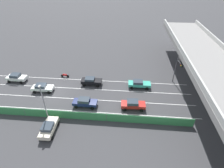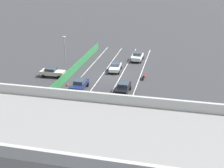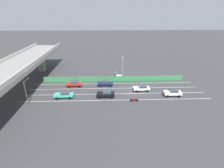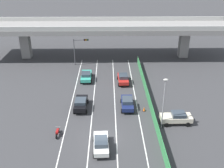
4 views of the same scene
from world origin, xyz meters
TOP-DOWN VIEW (x-y plane):
  - ground_plane at (0.00, 0.00)m, footprint 300.00×300.00m
  - lane_line_left_edge at (-5.06, 4.92)m, footprint 0.14×45.84m
  - lane_line_mid_left at (-1.69, 4.92)m, footprint 0.14×45.84m
  - lane_line_mid_right at (1.69, 4.92)m, footprint 0.14×45.84m
  - lane_line_right_edge at (5.06, 4.92)m, footprint 0.14×45.84m
  - elevated_overpass at (0.00, 29.84)m, footprint 54.77×9.27m
  - green_fence at (6.94, 4.92)m, footprint 0.10×41.94m
  - car_sedan_black at (-3.43, 7.42)m, footprint 2.04×4.35m
  - car_taxi_teal at (-3.35, 17.55)m, footprint 2.08×4.63m
  - car_sedan_white at (-0.20, -2.02)m, footprint 2.10×4.33m
  - car_sedan_navy at (3.52, 7.54)m, footprint 2.00×4.40m
  - car_sedan_red at (3.34, 16.24)m, footprint 2.06×4.35m
  - car_hatchback_white at (-3.30, -9.20)m, footprint 2.17×4.28m
  - motorcycle at (-5.85, 0.82)m, footprint 0.60×1.95m
  - parked_sedan_cream at (9.98, 3.36)m, footprint 4.29×2.08m
  - traffic_light at (-5.26, 25.20)m, footprint 3.09×0.59m
  - street_lamp at (7.79, 2.39)m, footprint 0.60×0.36m
  - traffic_cone at (5.98, 6.57)m, footprint 0.47×0.47m

SIDE VIEW (x-z plane):
  - ground_plane at x=0.00m, z-range 0.00..0.00m
  - lane_line_left_edge at x=-5.06m, z-range 0.00..0.01m
  - lane_line_mid_left at x=-1.69m, z-range 0.00..0.01m
  - lane_line_mid_right at x=1.69m, z-range 0.00..0.01m
  - lane_line_right_edge at x=5.06m, z-range 0.00..0.01m
  - traffic_cone at x=5.98m, z-range -0.02..0.68m
  - motorcycle at x=-5.85m, z-range -0.01..0.93m
  - green_fence at x=6.94m, z-range 0.00..1.58m
  - car_taxi_teal at x=-3.35m, z-range 0.09..1.66m
  - car_sedan_white at x=-0.20m, z-range 0.09..1.68m
  - car_sedan_navy at x=3.52m, z-range 0.09..1.71m
  - car_sedan_red at x=3.34m, z-range 0.08..1.73m
  - car_sedan_black at x=-3.43m, z-range 0.10..1.73m
  - parked_sedan_cream at x=9.98m, z-range 0.08..1.74m
  - car_hatchback_white at x=-3.30m, z-range 0.08..1.81m
  - traffic_light at x=-5.26m, z-range 1.13..6.74m
  - street_lamp at x=7.79m, z-range 0.77..7.96m
  - elevated_overpass at x=0.00m, z-range 2.39..10.42m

